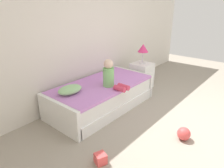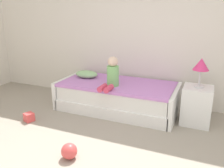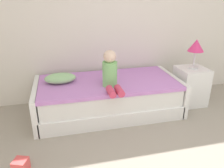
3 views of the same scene
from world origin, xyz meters
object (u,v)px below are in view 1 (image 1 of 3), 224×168
Objects in this scene: table_lamp at (143,49)px; pillow at (70,90)px; bed at (102,96)px; nightstand at (142,76)px; child_figure at (111,76)px; toy_block at (100,159)px; toy_ball at (184,134)px.

table_lamp is 2.06m from pillow.
nightstand reaches higher than bed.
child_figure is at bearing -93.45° from bed.
pillow is (-0.67, 0.10, 0.32)m from bed.
toy_block is at bearing -112.48° from pillow.
nightstand is 1.36× the size of pillow.
nightstand is 1.18× the size of child_figure.
bed is 1.52m from table_lamp.
bed is 0.75m from pillow.
table_lamp is 2.81m from toy_block.
toy_block is at bearing -138.15° from bed.
child_figure is at bearing -171.79° from nightstand.
pillow reaches higher than bed.
pillow is at bearing 153.58° from child_figure.
table_lamp is at bearing 0.00° from nightstand.
table_lamp is at bearing 8.21° from child_figure.
nightstand is 2.69m from toy_block.
bed is at bearing 86.55° from child_figure.
toy_ball is at bearing -89.15° from bed.
nightstand is at bearing 50.36° from toy_ball.
child_figure reaches higher than pillow.
bed is 10.70× the size of toy_ball.
bed is 1.35m from nightstand.
toy_ball is 1.31m from toy_block.
table_lamp is 2.24m from toy_ball.
pillow reaches higher than toy_block.
nightstand is 2.05m from pillow.
toy_ball is at bearing -129.64° from nightstand.
bed is at bearing 178.66° from nightstand.
toy_ball is (-1.33, -1.60, -0.84)m from table_lamp.
child_figure is 1.53m from toy_ball.
child_figure reaches higher than bed.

